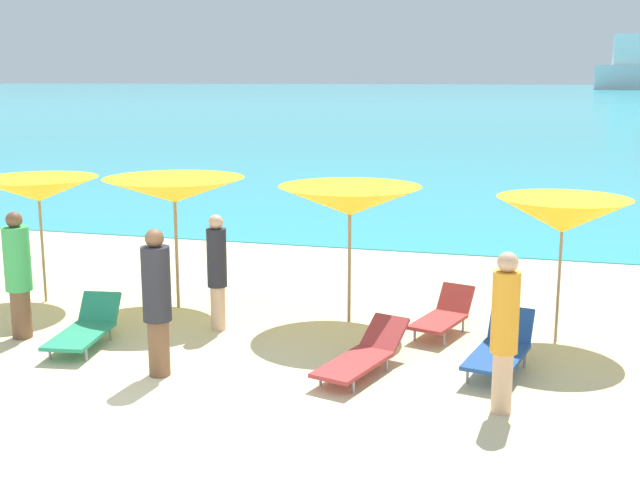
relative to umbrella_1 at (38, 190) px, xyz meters
The scene contains 14 objects.
ground_plane 7.49m from the umbrella_1, 57.61° to the left, with size 50.00×100.00×0.30m, color beige.
ocean_water 225.43m from the umbrella_1, 89.02° to the left, with size 650.00×440.00×0.02m, color #2DADBC.
umbrella_1 is the anchor object (origin of this frame).
umbrella_2 2.29m from the umbrella_1, ahead, with size 2.37×2.37×2.11m.
umbrella_3 5.12m from the umbrella_1, ahead, with size 2.28×2.28×2.08m.
umbrella_4 8.14m from the umbrella_1, ahead, with size 1.90×1.90×2.04m.
lounge_chair_0 3.07m from the umbrella_1, 44.38° to the right, with size 0.78×1.56×0.60m.
lounge_chair_1 7.71m from the umbrella_1, 10.01° to the right, with size 0.85×1.52×0.70m.
lounge_chair_2 6.75m from the umbrella_1, ahead, with size 0.85×1.37×0.63m.
lounge_chair_4 6.27m from the umbrella_1, 17.40° to the right, with size 0.97×1.79×0.54m.
beachgoer_0 8.00m from the umbrella_1, 18.95° to the right, with size 0.30×0.30×1.82m.
beachgoer_1 2.12m from the umbrella_1, 65.47° to the right, with size 0.37×0.37×1.82m.
beachgoer_3 3.54m from the umbrella_1, 11.03° to the right, with size 0.29×0.29×1.72m.
beachgoer_4 4.31m from the umbrella_1, 37.37° to the right, with size 0.35×0.35×1.86m.
Camera 1 is at (3.94, -7.25, 3.64)m, focal length 45.01 mm.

